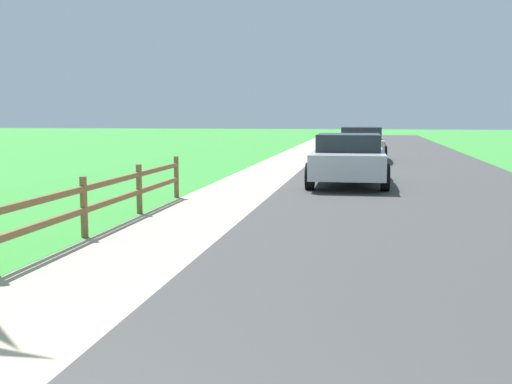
{
  "coord_description": "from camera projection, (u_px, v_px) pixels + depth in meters",
  "views": [
    {
      "loc": [
        2.18,
        -1.73,
        1.89
      ],
      "look_at": [
        0.65,
        7.13,
        0.79
      ],
      "focal_mm": 44.29,
      "sensor_mm": 36.0,
      "label": 1
    }
  ],
  "objects": [
    {
      "name": "road_asphalt",
      "position": [
        395.0,
        158.0,
        28.11
      ],
      "size": [
        7.0,
        66.0,
        0.01
      ],
      "primitive_type": "cube",
      "color": "#3C3C3C",
      "rests_on": "ground"
    },
    {
      "name": "rail_fence",
      "position": [
        44.0,
        214.0,
        8.52
      ],
      "size": [
        0.11,
        12.23,
        0.96
      ],
      "color": "brown",
      "rests_on": "ground"
    },
    {
      "name": "parked_suv_silver",
      "position": [
        349.0,
        159.0,
        17.25
      ],
      "size": [
        2.13,
        4.65,
        1.38
      ],
      "color": "#B7BABF",
      "rests_on": "ground"
    },
    {
      "name": "parked_car_beige",
      "position": [
        361.0,
        143.0,
        26.18
      ],
      "size": [
        2.05,
        4.28,
        1.4
      ],
      "color": "#C6B793",
      "rests_on": "ground"
    },
    {
      "name": "curb_concrete",
      "position": [
        252.0,
        156.0,
        29.21
      ],
      "size": [
        6.0,
        66.0,
        0.01
      ],
      "primitive_type": "cube",
      "color": "#B2A88B",
      "rests_on": "ground"
    },
    {
      "name": "ground_plane",
      "position": [
        313.0,
        160.0,
        26.74
      ],
      "size": [
        120.0,
        120.0,
        0.0
      ],
      "primitive_type": "plane",
      "color": "#388F37"
    },
    {
      "name": "grass_verge",
      "position": [
        220.0,
        156.0,
        29.46
      ],
      "size": [
        5.0,
        66.0,
        0.0
      ],
      "primitive_type": "cube",
      "color": "#388F37",
      "rests_on": "ground"
    }
  ]
}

